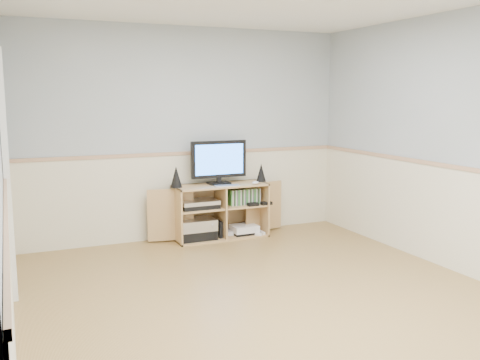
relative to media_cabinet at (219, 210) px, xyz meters
name	(u,v)px	position (x,y,z in m)	size (l,w,h in m)	color
room	(258,155)	(-0.41, -1.94, 0.88)	(4.04, 4.54, 2.54)	#AA874B
media_cabinet	(219,210)	(0.00, 0.00, 0.00)	(1.74, 0.42, 0.65)	tan
monitor	(219,161)	(0.00, 0.00, 0.60)	(0.69, 0.18, 0.52)	black
speaker_left	(176,177)	(-0.54, -0.03, 0.44)	(0.13, 0.13, 0.25)	black
speaker_right	(261,173)	(0.55, -0.03, 0.43)	(0.12, 0.12, 0.22)	black
keyboard	(227,186)	(0.03, -0.19, 0.32)	(0.29, 0.11, 0.01)	white
mouse	(255,183)	(0.40, -0.19, 0.34)	(0.10, 0.06, 0.04)	white
av_components	(197,222)	(-0.30, -0.05, -0.11)	(0.52, 0.33, 0.47)	black
game_consoles	(243,230)	(0.29, -0.06, -0.26)	(0.45, 0.30, 0.11)	white
game_cases	(244,197)	(0.30, -0.07, 0.15)	(0.39, 0.14, 0.19)	#3F8C3F
wall_outlet	(261,182)	(0.65, 0.17, 0.27)	(0.12, 0.03, 0.12)	white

